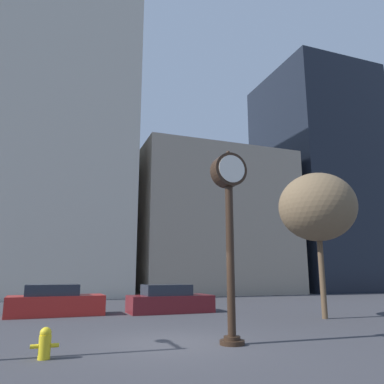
{
  "coord_description": "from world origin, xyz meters",
  "views": [
    {
      "loc": [
        -3.24,
        -10.49,
        1.92
      ],
      "look_at": [
        4.51,
        10.8,
        6.79
      ],
      "focal_mm": 35.0,
      "sensor_mm": 36.0,
      "label": 1
    }
  ],
  "objects_px": {
    "street_clock": "(229,210)",
    "fire_hydrant_far": "(45,343)",
    "car_red": "(55,302)",
    "car_maroon": "(169,301)",
    "bare_tree": "(317,207)"
  },
  "relations": [
    {
      "from": "car_red",
      "to": "car_maroon",
      "type": "xyz_separation_m",
      "value": [
        5.27,
        -0.43,
        -0.03
      ]
    },
    {
      "from": "street_clock",
      "to": "car_maroon",
      "type": "xyz_separation_m",
      "value": [
        0.76,
        8.54,
        -3.13
      ]
    },
    {
      "from": "bare_tree",
      "to": "car_maroon",
      "type": "bearing_deg",
      "value": 139.52
    },
    {
      "from": "street_clock",
      "to": "fire_hydrant_far",
      "type": "bearing_deg",
      "value": -178.48
    },
    {
      "from": "street_clock",
      "to": "car_red",
      "type": "xyz_separation_m",
      "value": [
        -4.51,
        8.97,
        -3.11
      ]
    },
    {
      "from": "car_red",
      "to": "car_maroon",
      "type": "height_order",
      "value": "car_red"
    },
    {
      "from": "car_red",
      "to": "bare_tree",
      "type": "height_order",
      "value": "bare_tree"
    },
    {
      "from": "car_red",
      "to": "street_clock",
      "type": "bearing_deg",
      "value": -65.04
    },
    {
      "from": "car_maroon",
      "to": "fire_hydrant_far",
      "type": "height_order",
      "value": "car_maroon"
    },
    {
      "from": "car_maroon",
      "to": "bare_tree",
      "type": "bearing_deg",
      "value": -41.25
    },
    {
      "from": "car_red",
      "to": "car_maroon",
      "type": "relative_size",
      "value": 1.04
    },
    {
      "from": "car_maroon",
      "to": "bare_tree",
      "type": "relative_size",
      "value": 0.65
    },
    {
      "from": "car_maroon",
      "to": "bare_tree",
      "type": "height_order",
      "value": "bare_tree"
    },
    {
      "from": "street_clock",
      "to": "car_maroon",
      "type": "bearing_deg",
      "value": 84.92
    },
    {
      "from": "street_clock",
      "to": "car_maroon",
      "type": "height_order",
      "value": "street_clock"
    }
  ]
}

